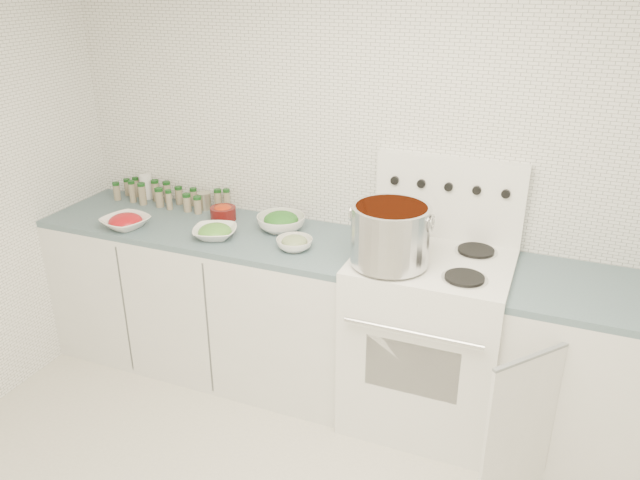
{
  "coord_description": "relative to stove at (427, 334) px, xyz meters",
  "views": [
    {
      "loc": [
        1.0,
        -1.57,
        2.23
      ],
      "look_at": [
        -0.1,
        1.14,
        0.95
      ],
      "focal_mm": 35.0,
      "sensor_mm": 36.0,
      "label": 1
    }
  ],
  "objects": [
    {
      "name": "room_walls",
      "position": [
        -0.48,
        -1.19,
        1.06
      ],
      "size": [
        3.54,
        3.04,
        2.52
      ],
      "color": "white",
      "rests_on": "ground"
    },
    {
      "name": "stock_pot",
      "position": [
        -0.18,
        -0.16,
        0.6
      ],
      "size": [
        0.39,
        0.37,
        0.28
      ],
      "rotation": [
        0.0,
        0.0,
        0.31
      ],
      "color": "silver",
      "rests_on": "stove"
    },
    {
      "name": "counter_right",
      "position": [
        0.82,
        -0.0,
        -0.05
      ],
      "size": [
        0.89,
        0.93,
        0.9
      ],
      "color": "white",
      "rests_on": "ground"
    },
    {
      "name": "salt_canister",
      "position": [
        -1.88,
        0.26,
        0.48
      ],
      "size": [
        0.09,
        0.09,
        0.15
      ],
      "primitive_type": "cylinder",
      "rotation": [
        0.0,
        0.0,
        0.17
      ],
      "color": "white",
      "rests_on": "counter_left"
    },
    {
      "name": "stove",
      "position": [
        0.0,
        0.0,
        0.0
      ],
      "size": [
        0.76,
        0.7,
        1.36
      ],
      "color": "white",
      "rests_on": "ground"
    },
    {
      "name": "bowl_zucchini",
      "position": [
        -0.7,
        -0.1,
        0.44
      ],
      "size": [
        0.22,
        0.22,
        0.08
      ],
      "color": "white",
      "rests_on": "counter_left"
    },
    {
      "name": "tin_can",
      "position": [
        -1.44,
        0.23,
        0.46
      ],
      "size": [
        0.09,
        0.09,
        0.1
      ],
      "primitive_type": "cylinder",
      "rotation": [
        0.0,
        0.0,
        -0.11
      ],
      "color": "#B2AC96",
      "rests_on": "counter_left"
    },
    {
      "name": "counter_left",
      "position": [
        -1.3,
        0.0,
        -0.05
      ],
      "size": [
        1.85,
        0.62,
        0.9
      ],
      "color": "white",
      "rests_on": "ground"
    },
    {
      "name": "bowl_pepper",
      "position": [
        -1.25,
        0.13,
        0.45
      ],
      "size": [
        0.15,
        0.15,
        0.09
      ],
      "color": "#520F0E",
      "rests_on": "counter_left"
    },
    {
      "name": "spice_cluster",
      "position": [
        -1.69,
        0.21,
        0.47
      ],
      "size": [
        0.77,
        0.16,
        0.14
      ],
      "color": "gray",
      "rests_on": "counter_left"
    },
    {
      "name": "bowl_broccoli",
      "position": [
        -0.87,
        0.11,
        0.45
      ],
      "size": [
        0.33,
        0.33,
        0.11
      ],
      "color": "white",
      "rests_on": "counter_left"
    },
    {
      "name": "bowl_snowpea",
      "position": [
        -1.16,
        -0.12,
        0.44
      ],
      "size": [
        0.3,
        0.3,
        0.08
      ],
      "color": "white",
      "rests_on": "counter_left"
    },
    {
      "name": "bowl_tomato",
      "position": [
        -1.69,
        -0.18,
        0.44
      ],
      "size": [
        0.3,
        0.3,
        0.08
      ],
      "color": "white",
      "rests_on": "counter_left"
    }
  ]
}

